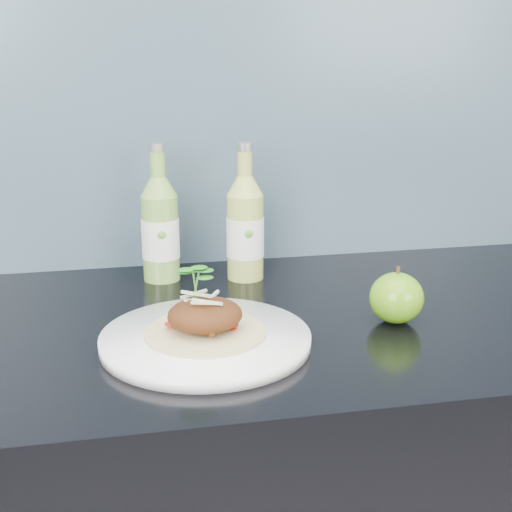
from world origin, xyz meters
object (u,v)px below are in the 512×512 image
Objects in this scene: cider_bottle_left at (160,229)px; cider_bottle_right at (245,228)px; green_apple at (397,298)px; dinner_plate at (206,339)px.

cider_bottle_left is 0.14m from cider_bottle_right.
cider_bottle_right is (0.14, -0.02, 0.00)m from cider_bottle_left.
green_apple is 0.36× the size of cider_bottle_right.
green_apple is (0.28, 0.03, 0.03)m from dinner_plate.
cider_bottle_right reaches higher than green_apple.
green_apple is at bearing -43.99° from cider_bottle_right.
cider_bottle_left is (-0.03, 0.29, 0.08)m from dinner_plate.
dinner_plate is 0.28m from green_apple.
cider_bottle_left is at bearing -178.31° from cider_bottle_right.
cider_bottle_right is at bearing -29.64° from cider_bottle_left.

